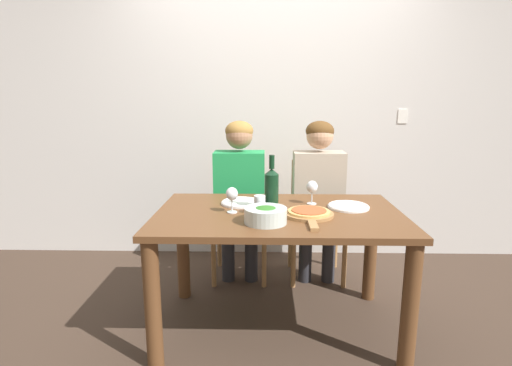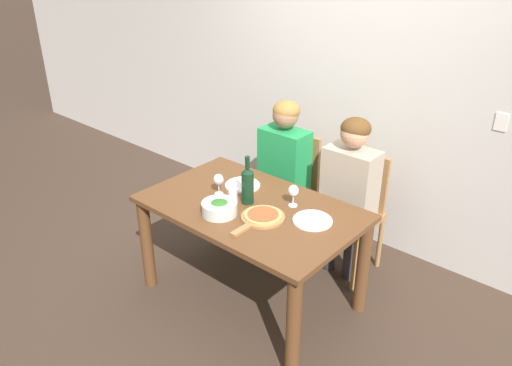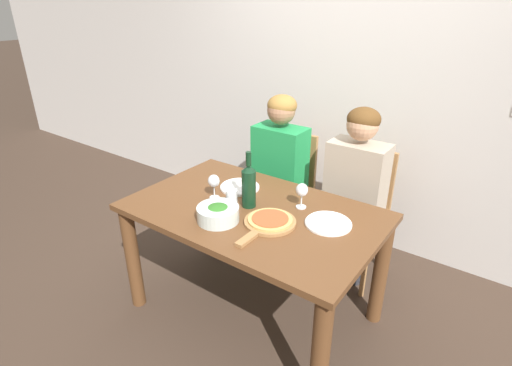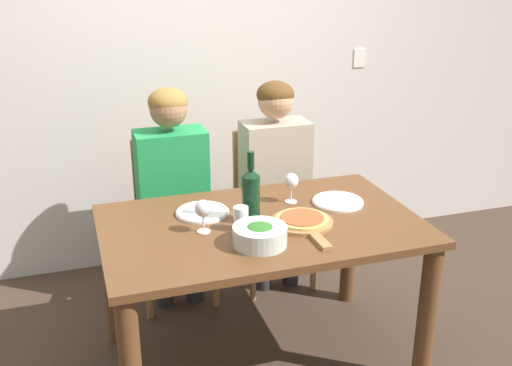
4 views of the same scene
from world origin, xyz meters
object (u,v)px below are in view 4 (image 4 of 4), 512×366
object	(u,v)px
wine_glass_right	(291,182)
person_man	(276,167)
dinner_plate_right	(338,201)
person_woman	(173,178)
wine_glass_left	(203,210)
wine_bottle	(251,194)
chair_left	(171,212)
dinner_plate_left	(202,212)
water_tumbler	(241,219)
broccoli_bowl	(260,235)
pizza_on_board	(303,222)
chair_right	(269,200)

from	to	relation	value
wine_glass_right	person_man	bearing A→B (deg)	77.92
dinner_plate_right	wine_glass_right	size ratio (longest dim) A/B	1.66
person_woman	wine_glass_left	bearing A→B (deg)	-89.80
person_woman	wine_bottle	size ratio (longest dim) A/B	3.71
chair_left	dinner_plate_left	bearing A→B (deg)	-86.09
person_woman	water_tumbler	world-z (taller)	person_woman
wine_glass_right	dinner_plate_left	bearing A→B (deg)	-179.53
chair_left	broccoli_bowl	size ratio (longest dim) A/B	3.99
pizza_on_board	water_tumbler	size ratio (longest dim) A/B	3.79
person_woman	broccoli_bowl	xyz separation A→B (m)	(0.20, -0.91, 0.04)
wine_bottle	broccoli_bowl	bearing A→B (deg)	-98.55
broccoli_bowl	wine_glass_left	xyz separation A→B (m)	(-0.20, 0.19, 0.06)
broccoli_bowl	pizza_on_board	world-z (taller)	broccoli_bowl
dinner_plate_right	water_tumbler	bearing A→B (deg)	-164.37
person_man	wine_glass_left	xyz separation A→B (m)	(-0.60, -0.72, 0.10)
dinner_plate_right	pizza_on_board	bearing A→B (deg)	-144.82
chair_left	broccoli_bowl	bearing A→B (deg)	-79.04
person_woman	wine_bottle	world-z (taller)	person_woman
pizza_on_board	wine_glass_right	distance (m)	0.28
chair_right	broccoli_bowl	world-z (taller)	chair_right
chair_left	dinner_plate_right	distance (m)	1.03
pizza_on_board	water_tumbler	bearing A→B (deg)	173.62
chair_right	wine_bottle	world-z (taller)	wine_bottle
pizza_on_board	wine_bottle	bearing A→B (deg)	154.00
dinner_plate_left	water_tumbler	size ratio (longest dim) A/B	2.26
chair_left	dinner_plate_left	world-z (taller)	chair_left
wine_bottle	broccoli_bowl	xyz separation A→B (m)	(-0.03, -0.23, -0.09)
water_tumbler	chair_right	bearing A→B (deg)	63.17
pizza_on_board	person_woman	bearing A→B (deg)	119.55
broccoli_bowl	wine_glass_left	world-z (taller)	wine_glass_left
chair_left	person_woman	world-z (taller)	person_woman
person_man	water_tumbler	distance (m)	0.87
wine_glass_right	chair_right	bearing A→B (deg)	79.97
person_man	wine_bottle	bearing A→B (deg)	-118.34
person_man	pizza_on_board	world-z (taller)	person_man
person_woman	person_man	bearing A→B (deg)	0.00
dinner_plate_left	water_tumbler	xyz separation A→B (m)	(0.12, -0.23, 0.05)
wine_glass_right	water_tumbler	size ratio (longest dim) A/B	1.36
wine_bottle	wine_glass_right	xyz separation A→B (m)	(0.26, 0.16, -0.03)
person_woman	pizza_on_board	world-z (taller)	person_woman
chair_right	dinner_plate_right	world-z (taller)	chair_right
chair_left	pizza_on_board	bearing A→B (deg)	-63.54
wine_glass_left	water_tumbler	size ratio (longest dim) A/B	1.36
person_woman	dinner_plate_right	size ratio (longest dim) A/B	4.96
chair_left	water_tumbler	bearing A→B (deg)	-79.23
chair_left	wine_glass_right	xyz separation A→B (m)	(0.49, -0.63, 0.35)
chair_left	pizza_on_board	world-z (taller)	chair_left
wine_glass_left	chair_right	bearing A→B (deg)	54.24
person_woman	water_tumbler	xyz separation A→B (m)	(0.16, -0.75, 0.05)
wine_glass_left	pizza_on_board	bearing A→B (deg)	-8.18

